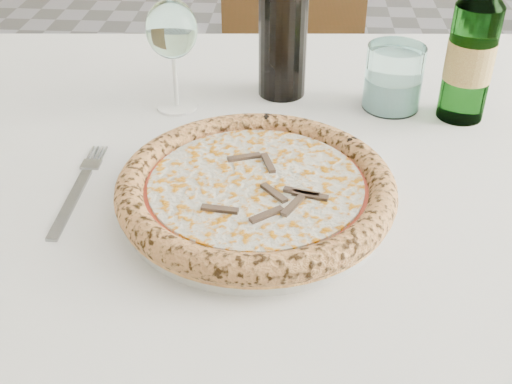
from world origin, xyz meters
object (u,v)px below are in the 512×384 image
plate (256,200)px  wine_bottle (283,13)px  pizza (256,187)px  tumbler (393,82)px  chair_far (287,64)px  dining_table (261,213)px  wine_glass (172,32)px  beer_bottle (472,50)px

plate → wine_bottle: wine_bottle is taller
pizza → tumbler: bearing=55.9°
chair_far → plate: size_ratio=3.11×
dining_table → chair_far: (0.01, 0.84, -0.14)m
wine_glass → tumbler: bearing=4.2°
chair_far → wine_glass: (-0.15, -0.70, 0.34)m
chair_far → wine_glass: 0.79m
beer_bottle → wine_bottle: size_ratio=0.86×
chair_far → tumbler: (0.16, -0.67, 0.26)m
chair_far → beer_bottle: size_ratio=3.69×
chair_far → beer_bottle: beer_bottle is taller
pizza → plate: bearing=18.3°
tumbler → beer_bottle: bearing=-13.5°
plate → pizza: size_ratio=0.94×
plate → pizza: (-0.00, -0.00, 0.02)m
wine_glass → tumbler: 0.32m
plate → dining_table: bearing=90.0°
wine_glass → wine_bottle: size_ratio=0.55×
chair_far → wine_bottle: 0.73m
dining_table → wine_glass: bearing=133.1°
wine_glass → beer_bottle: size_ratio=0.64×
chair_far → dining_table: bearing=-91.0°
dining_table → pizza: 0.15m
chair_far → wine_bottle: bearing=-89.7°
pizza → wine_bottle: 0.32m
pizza → beer_bottle: size_ratio=1.26×
plate → wine_glass: wine_glass is taller
chair_far → wine_glass: size_ratio=5.81×
plate → chair_far: bearing=89.1°
dining_table → plate: (0.00, -0.10, 0.09)m
wine_glass → tumbler: (0.31, 0.02, -0.07)m
wine_glass → beer_bottle: bearing=0.0°
plate → wine_glass: bearing=118.8°
tumbler → beer_bottle: beer_bottle is taller
beer_bottle → wine_bottle: wine_bottle is taller
dining_table → wine_glass: wine_glass is taller
dining_table → beer_bottle: bearing=27.3°
dining_table → beer_bottle: 0.36m
dining_table → chair_far: size_ratio=1.71×
pizza → wine_bottle: (0.02, 0.30, 0.10)m
wine_glass → beer_bottle: 0.41m
chair_far → tumbler: bearing=-76.2°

